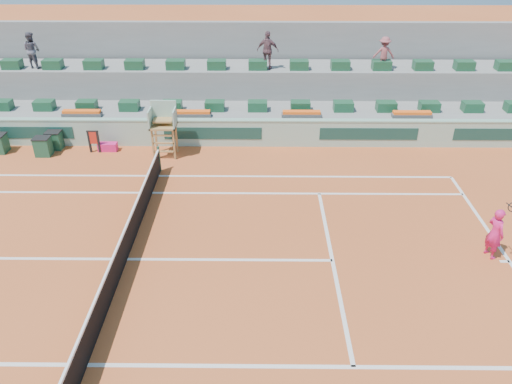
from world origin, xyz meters
TOP-DOWN VIEW (x-y plane):
  - ground at (0.00, 0.00)m, footprint 90.00×90.00m
  - seating_tier_lower at (0.00, 10.70)m, footprint 36.00×4.00m
  - seating_tier_upper at (0.00, 12.30)m, footprint 36.00×2.40m
  - stadium_back_wall at (0.00, 13.90)m, footprint 36.00×0.40m
  - player_bag at (-2.68, 7.87)m, footprint 0.83×0.37m
  - spectator_left at (-6.95, 11.85)m, footprint 1.00×0.89m
  - spectator_mid at (4.48, 11.75)m, footprint 1.13×0.66m
  - spectator_right at (10.05, 11.73)m, footprint 1.06×0.67m
  - court_lines at (0.00, 0.00)m, footprint 23.89×11.09m
  - tennis_net at (0.00, 0.00)m, footprint 0.10×11.97m
  - advertising_hoarding at (0.02, 8.50)m, footprint 36.00×0.34m
  - umpire_chair at (0.00, 7.50)m, footprint 1.10×0.90m
  - seat_row_lower at (0.00, 9.80)m, footprint 32.90×0.60m
  - seat_row_upper at (0.00, 11.70)m, footprint 32.90×0.60m
  - flower_planters at (-1.50, 9.00)m, footprint 26.80×0.36m
  - drink_cooler_a at (-5.08, 8.04)m, footprint 0.65×0.57m
  - drink_cooler_b at (-5.35, 7.38)m, footprint 0.69×0.60m
  - towel_rack at (-3.20, 7.70)m, footprint 0.51×0.09m
  - tennis_player at (11.36, 0.31)m, footprint 0.60×0.92m

SIDE VIEW (x-z plane):
  - ground at x=0.00m, z-range 0.00..0.00m
  - court_lines at x=0.00m, z-range 0.00..0.01m
  - player_bag at x=-2.68m, z-range 0.00..0.37m
  - drink_cooler_a at x=-5.08m, z-range 0.00..0.84m
  - drink_cooler_b at x=-5.35m, z-range 0.00..0.84m
  - tennis_net at x=0.00m, z-range -0.02..1.08m
  - seating_tier_lower at x=0.00m, z-range 0.00..1.20m
  - towel_rack at x=-3.20m, z-range 0.09..1.12m
  - advertising_hoarding at x=0.02m, z-range 0.00..1.26m
  - tennis_player at x=11.36m, z-range -0.28..2.00m
  - seating_tier_upper at x=0.00m, z-range 0.00..2.60m
  - flower_planters at x=-1.50m, z-range 1.19..1.47m
  - seat_row_lower at x=0.00m, z-range 1.20..1.64m
  - umpire_chair at x=0.00m, z-range 0.34..2.74m
  - stadium_back_wall at x=0.00m, z-range 0.00..4.40m
  - seat_row_upper at x=0.00m, z-range 2.60..3.04m
  - spectator_right at x=10.05m, z-range 2.60..4.16m
  - spectator_left at x=-6.95m, z-range 2.60..4.32m
  - spectator_mid at x=4.48m, z-range 2.60..4.40m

